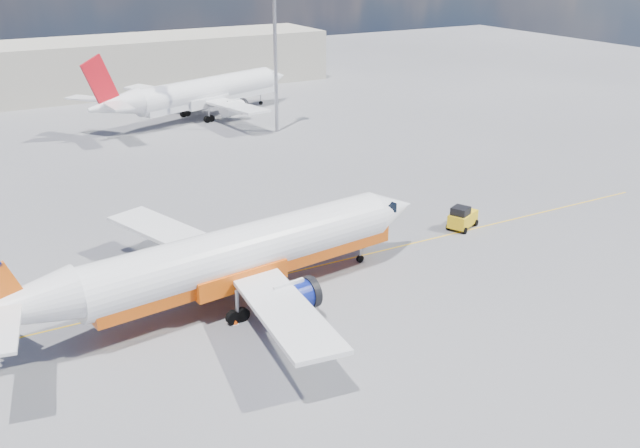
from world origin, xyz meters
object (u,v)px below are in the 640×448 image
gse_tug (462,218)px  traffic_cone (235,320)px  second_jet (201,93)px  main_jet (230,257)px

gse_tug → traffic_cone: (-22.41, -5.43, -0.66)m
traffic_cone → gse_tug: bearing=13.6°
second_jet → traffic_cone: size_ratio=59.26×
gse_tug → traffic_cone: 23.07m
second_jet → gse_tug: second_jet is taller
traffic_cone → main_jet: bearing=71.2°
second_jet → gse_tug: bearing=-104.8°
second_jet → traffic_cone: 55.80m
main_jet → gse_tug: bearing=0.4°
gse_tug → traffic_cone: bearing=168.7°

